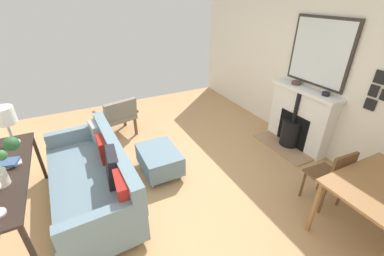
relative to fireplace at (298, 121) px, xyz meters
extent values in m
cube|color=tan|center=(2.47, -0.26, -0.48)|extent=(5.40, 6.27, 0.01)
cube|color=silver|center=(-0.23, -0.26, 0.85)|extent=(0.12, 6.27, 2.65)
cube|color=#9E7A5B|center=(0.29, 0.00, -0.46)|extent=(0.39, 1.10, 0.03)
cube|color=white|center=(-0.04, 0.00, 0.03)|extent=(0.26, 1.16, 1.01)
cube|color=black|center=(0.07, 0.00, -0.15)|extent=(0.06, 0.62, 0.59)
cylinder|color=black|center=(0.11, 0.00, -0.22)|extent=(0.34, 0.34, 0.44)
cylinder|color=black|center=(0.11, 0.00, 0.01)|extent=(0.36, 0.36, 0.02)
cylinder|color=black|center=(0.11, 0.00, 0.28)|extent=(0.07, 0.07, 0.52)
cube|color=white|center=(-0.01, 0.00, 0.56)|extent=(0.31, 1.24, 0.05)
cube|color=#2D2823|center=(-0.14, 0.00, 1.16)|extent=(0.04, 1.06, 1.03)
cube|color=silver|center=(-0.12, 0.00, 1.16)|extent=(0.01, 0.98, 0.95)
cylinder|color=#47382D|center=(-0.05, -0.24, 0.61)|extent=(0.15, 0.15, 0.05)
torus|color=#47382D|center=(-0.05, -0.24, 0.63)|extent=(0.15, 0.15, 0.01)
cylinder|color=black|center=(-0.05, 0.35, 0.61)|extent=(0.12, 0.12, 0.05)
torus|color=black|center=(-0.05, 0.35, 0.63)|extent=(0.12, 0.12, 0.01)
cylinder|color=#B2B2B7|center=(3.86, -0.94, -0.42)|extent=(0.04, 0.04, 0.10)
cylinder|color=#B2B2B7|center=(3.17, -0.97, -0.42)|extent=(0.04, 0.04, 0.10)
cylinder|color=#B2B2B7|center=(3.10, 0.69, -0.42)|extent=(0.04, 0.04, 0.10)
cube|color=slate|center=(3.48, -0.12, -0.19)|extent=(0.95, 1.99, 0.36)
cube|color=slate|center=(3.11, -0.14, 0.17)|extent=(0.23, 1.96, 0.38)
cube|color=slate|center=(3.52, -1.04, 0.09)|extent=(0.82, 0.16, 0.22)
cube|color=slate|center=(3.44, 0.80, 0.09)|extent=(0.82, 0.16, 0.22)
cube|color=#99999E|center=(3.24, -0.89, 0.13)|extent=(0.17, 0.34, 0.33)
cube|color=maroon|center=(3.22, -0.38, 0.13)|extent=(0.11, 0.33, 0.33)
cube|color=black|center=(3.20, 0.12, 0.17)|extent=(0.18, 0.42, 0.42)
cube|color=maroon|center=(3.18, 0.58, 0.15)|extent=(0.15, 0.38, 0.38)
cylinder|color=#B2B2B7|center=(2.68, -0.62, -0.43)|extent=(0.03, 0.03, 0.09)
cylinder|color=#B2B2B7|center=(2.68, -0.04, -0.43)|extent=(0.03, 0.03, 0.09)
cylinder|color=#B2B2B7|center=(2.25, -0.62, -0.43)|extent=(0.03, 0.03, 0.09)
cylinder|color=#B2B2B7|center=(2.25, -0.04, -0.43)|extent=(0.03, 0.03, 0.09)
cube|color=slate|center=(2.47, -0.33, -0.23)|extent=(0.54, 0.73, 0.30)
cube|color=brown|center=(2.59, -2.10, -0.29)|extent=(0.05, 0.05, 0.37)
cube|color=brown|center=(3.09, -1.98, -0.29)|extent=(0.05, 0.05, 0.37)
cube|color=brown|center=(2.48, -1.63, -0.29)|extent=(0.05, 0.05, 0.37)
cube|color=brown|center=(2.98, -1.52, -0.29)|extent=(0.05, 0.05, 0.37)
cube|color=slate|center=(2.79, -1.81, -0.08)|extent=(0.71, 0.68, 0.08)
cube|color=slate|center=(2.73, -1.56, 0.13)|extent=(0.61, 0.26, 0.35)
cube|color=brown|center=(2.47, -1.88, 0.01)|extent=(0.16, 0.53, 0.04)
cube|color=brown|center=(3.10, -1.73, 0.01)|extent=(0.16, 0.53, 0.04)
cube|color=black|center=(4.05, -0.96, -0.10)|extent=(0.04, 0.04, 0.74)
cube|color=black|center=(4.05, 0.72, -0.10)|extent=(0.04, 0.04, 0.74)
cube|color=black|center=(4.39, -0.96, -0.10)|extent=(0.04, 0.04, 0.74)
cube|color=black|center=(4.22, -0.12, 0.29)|extent=(0.40, 1.73, 0.03)
cylinder|color=#B2B2B7|center=(4.22, -0.77, 0.31)|extent=(0.14, 0.14, 0.02)
cylinder|color=#B2B2B7|center=(4.22, -0.77, 0.45)|extent=(0.03, 0.03, 0.26)
cylinder|color=silver|center=(4.22, -0.77, 0.69)|extent=(0.25, 0.25, 0.21)
sphere|color=#2D6633|center=(4.13, 0.17, 0.67)|extent=(0.10, 0.10, 0.10)
sphere|color=#26562D|center=(4.07, -0.04, 0.66)|extent=(0.14, 0.14, 0.14)
cube|color=beige|center=(4.23, -0.26, 0.31)|extent=(0.27, 0.18, 0.02)
cube|color=#38517F|center=(4.22, -0.26, 0.34)|extent=(0.24, 0.21, 0.03)
cylinder|color=olive|center=(0.29, 1.46, -0.12)|extent=(0.05, 0.05, 0.72)
cylinder|color=olive|center=(1.30, 1.46, -0.12)|extent=(0.05, 0.05, 0.72)
cylinder|color=brown|center=(0.63, 1.05, -0.26)|extent=(0.03, 0.03, 0.42)
cylinder|color=brown|center=(0.95, 1.02, -0.26)|extent=(0.03, 0.03, 0.42)
cylinder|color=brown|center=(0.65, 1.36, -0.26)|extent=(0.03, 0.03, 0.42)
cylinder|color=brown|center=(0.97, 1.34, -0.26)|extent=(0.03, 0.03, 0.42)
cube|color=brown|center=(0.80, 1.19, -0.04)|extent=(0.43, 0.43, 0.02)
cube|color=brown|center=(0.81, 1.36, 0.17)|extent=(0.36, 0.06, 0.40)
cube|color=black|center=(-0.15, 0.94, 1.02)|extent=(0.02, 0.14, 0.17)
cube|color=black|center=(-0.15, 0.92, 0.83)|extent=(0.02, 0.11, 0.16)
cube|color=black|center=(-0.15, 0.94, 0.64)|extent=(0.02, 0.14, 0.15)
camera|label=1|loc=(3.40, 2.63, 1.98)|focal=23.22mm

